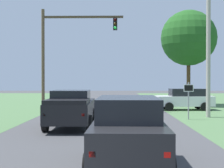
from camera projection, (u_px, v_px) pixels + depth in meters
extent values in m
plane|color=#424244|center=(101.00, 130.00, 15.39)|extent=(120.00, 120.00, 0.00)
cube|color=black|center=(128.00, 138.00, 8.73)|extent=(1.96, 4.45, 0.95)
cube|color=black|center=(128.00, 108.00, 8.94)|extent=(1.70, 2.77, 0.62)
cube|color=red|center=(92.00, 154.00, 6.58)|extent=(0.14, 0.06, 0.12)
cube|color=red|center=(167.00, 155.00, 6.52)|extent=(0.14, 0.06, 0.12)
cylinder|color=black|center=(98.00, 145.00, 10.13)|extent=(0.24, 0.72, 0.72)
cylinder|color=black|center=(157.00, 145.00, 10.07)|extent=(0.24, 0.72, 0.72)
cylinder|color=black|center=(89.00, 168.00, 7.40)|extent=(0.24, 0.72, 0.72)
cube|color=black|center=(72.00, 110.00, 16.57)|extent=(2.12, 5.50, 0.93)
cube|color=black|center=(71.00, 96.00, 16.29)|extent=(1.83, 2.10, 0.58)
cube|color=black|center=(67.00, 101.00, 14.87)|extent=(1.97, 2.10, 0.20)
cube|color=red|center=(45.00, 115.00, 13.87)|extent=(0.14, 0.06, 0.12)
cube|color=red|center=(83.00, 115.00, 13.86)|extent=(0.14, 0.06, 0.12)
cylinder|color=black|center=(58.00, 115.00, 18.27)|extent=(0.26, 0.80, 0.80)
cylinder|color=black|center=(94.00, 115.00, 18.27)|extent=(0.26, 0.80, 0.80)
cylinder|color=black|center=(45.00, 123.00, 14.88)|extent=(0.26, 0.80, 0.80)
cylinder|color=black|center=(89.00, 123.00, 14.88)|extent=(0.26, 0.80, 0.80)
cylinder|color=brown|center=(43.00, 61.00, 24.42)|extent=(0.24, 0.24, 7.84)
cube|color=#4C3D2B|center=(83.00, 17.00, 24.33)|extent=(6.13, 0.16, 0.16)
cube|color=black|center=(115.00, 24.00, 24.30)|extent=(0.32, 0.28, 0.90)
sphere|color=black|center=(115.00, 20.00, 24.15)|extent=(0.22, 0.22, 0.22)
sphere|color=black|center=(115.00, 24.00, 24.15)|extent=(0.22, 0.22, 0.22)
sphere|color=#1ED83F|center=(115.00, 28.00, 24.16)|extent=(0.22, 0.22, 0.22)
cylinder|color=gray|center=(188.00, 101.00, 19.63)|extent=(0.08, 0.08, 2.29)
cube|color=white|center=(189.00, 88.00, 19.59)|extent=(0.60, 0.03, 0.44)
cube|color=black|center=(189.00, 88.00, 19.58)|extent=(0.52, 0.01, 0.36)
cylinder|color=#4C351E|center=(188.00, 82.00, 30.77)|extent=(0.36, 0.36, 4.50)
sphere|color=#20551D|center=(189.00, 38.00, 30.73)|extent=(5.33, 5.33, 5.33)
cube|color=silver|center=(184.00, 101.00, 26.06)|extent=(4.61, 2.02, 0.80)
cube|color=black|center=(187.00, 92.00, 26.06)|extent=(2.78, 1.73, 0.60)
cube|color=red|center=(155.00, 100.00, 26.78)|extent=(0.06, 0.14, 0.12)
cube|color=red|center=(158.00, 101.00, 25.25)|extent=(0.06, 0.14, 0.12)
cylinder|color=black|center=(198.00, 105.00, 27.02)|extent=(0.69, 0.25, 0.68)
cylinder|color=black|center=(205.00, 107.00, 25.16)|extent=(0.69, 0.25, 0.68)
cylinder|color=black|center=(165.00, 105.00, 26.97)|extent=(0.69, 0.25, 0.68)
cylinder|color=black|center=(169.00, 107.00, 25.11)|extent=(0.69, 0.25, 0.68)
cylinder|color=#9E998E|center=(208.00, 42.00, 20.79)|extent=(0.28, 0.28, 9.87)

